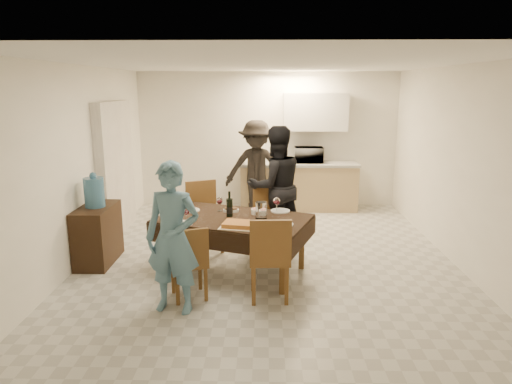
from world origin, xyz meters
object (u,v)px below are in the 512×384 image
(microwave, at_px, (309,155))
(water_jug, at_px, (94,192))
(water_pitcher, at_px, (261,210))
(dining_table, at_px, (233,220))
(person_kitchen, at_px, (256,169))
(wine_bottle, at_px, (229,204))
(person_far, at_px, (275,186))
(savoury_tart, at_px, (240,224))
(person_near, at_px, (173,238))
(console, at_px, (98,235))

(microwave, bearing_deg, water_jug, 42.56)
(water_pitcher, bearing_deg, microwave, 74.46)
(dining_table, height_order, person_kitchen, person_kitchen)
(wine_bottle, bearing_deg, dining_table, -45.00)
(water_pitcher, height_order, person_kitchen, person_kitchen)
(water_pitcher, distance_m, microwave, 3.26)
(water_jug, relative_size, wine_bottle, 1.20)
(dining_table, xyz_separation_m, microwave, (1.22, 3.09, 0.37))
(water_pitcher, distance_m, person_far, 1.12)
(water_jug, height_order, savoury_tart, water_jug)
(dining_table, xyz_separation_m, water_jug, (-1.84, 0.27, 0.28))
(microwave, height_order, person_kitchen, person_kitchen)
(savoury_tart, bearing_deg, water_jug, 161.41)
(water_pitcher, height_order, person_near, person_near)
(water_pitcher, relative_size, person_near, 0.13)
(wine_bottle, xyz_separation_m, water_pitcher, (0.40, -0.10, -0.06))
(wine_bottle, height_order, person_near, person_near)
(person_far, relative_size, person_kitchen, 1.02)
(person_far, xyz_separation_m, person_kitchen, (-0.31, 1.59, -0.02))
(microwave, height_order, person_near, person_near)
(console, height_order, water_pitcher, water_pitcher)
(savoury_tart, bearing_deg, person_kitchen, 87.38)
(dining_table, relative_size, water_jug, 5.37)
(person_near, height_order, person_far, person_far)
(person_near, bearing_deg, wine_bottle, 76.54)
(microwave, bearing_deg, console, 42.56)
(water_jug, relative_size, savoury_tart, 0.88)
(water_jug, relative_size, person_near, 0.24)
(dining_table, bearing_deg, console, -168.31)
(console, xyz_separation_m, person_near, (1.29, -1.32, 0.41))
(dining_table, height_order, console, console)
(water_jug, bearing_deg, dining_table, -8.43)
(wine_bottle, bearing_deg, microwave, 67.27)
(savoury_tart, distance_m, person_kitchen, 3.02)
(water_jug, distance_m, wine_bottle, 1.81)
(water_jug, relative_size, microwave, 0.74)
(console, distance_m, person_far, 2.56)
(person_far, bearing_deg, console, -3.04)
(water_jug, height_order, person_kitchen, person_kitchen)
(microwave, distance_m, person_near, 4.51)
(console, xyz_separation_m, person_kitchen, (2.08, 2.36, 0.48))
(dining_table, distance_m, microwave, 3.34)
(water_pitcher, bearing_deg, savoury_tart, -127.15)
(water_jug, bearing_deg, microwave, 42.56)
(dining_table, relative_size, savoury_tart, 4.74)
(wine_bottle, bearing_deg, water_pitcher, -14.04)
(microwave, distance_m, person_far, 2.15)
(wine_bottle, bearing_deg, person_kitchen, 83.65)
(water_jug, distance_m, water_pitcher, 2.22)
(savoury_tart, xyz_separation_m, person_near, (-0.65, -0.67, 0.06))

